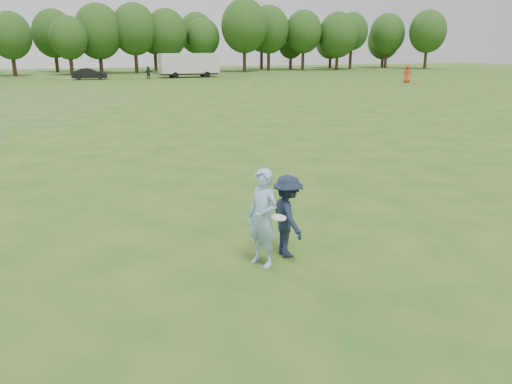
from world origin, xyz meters
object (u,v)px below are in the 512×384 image
Objects in this scene: defender at (288,216)px; cargo_trailer at (189,64)px; player_far_c at (407,74)px; car_f at (89,74)px; player_far_d at (148,73)px; field_cone at (252,81)px; thrower at (263,218)px.

cargo_trailer reaches higher than defender.
player_far_c reaches higher than car_f.
cargo_trailer is (5.86, 1.69, 0.95)m from player_far_d.
defender is at bearing -131.85° from player_far_d.
field_cone is 12.84m from cargo_trailer.
thrower reaches higher than field_cone.
cargo_trailer is at bearing -85.92° from car_f.
field_cone is (17.70, -11.79, -0.57)m from car_f.
defender is at bearing 85.57° from thrower.
player_far_c reaches higher than thrower.
defender is at bearing 99.28° from player_far_c.
cargo_trailer is at bearing 142.50° from thrower.
thrower is 6.21× the size of field_cone.
thrower is 62.30m from cargo_trailer.
car_f is 21.28m from field_cone.
player_far_c is at bearing -26.85° from field_cone.
field_cone is at bearing -68.81° from cargo_trailer.
defender is 0.18× the size of cargo_trailer.
field_cone is at bearing 134.61° from thrower.
player_far_d is at bearing 147.63° from thrower.
thrower is at bearing 98.93° from player_far_c.
defender is 59.25m from player_far_d.
player_far_c is 0.22× the size of cargo_trailer.
player_far_c is 1.22× the size of player_far_d.
field_cone is (-16.21, 8.20, -0.86)m from player_far_c.
car_f is (-33.91, 20.00, -0.29)m from player_far_c.
player_far_d is at bearing -5.14° from defender.
defender is (0.62, 0.22, -0.11)m from thrower.
player_far_c is at bearing -116.81° from car_f.
field_cone is (10.46, -10.19, -0.68)m from player_far_d.
defender is 5.45× the size of field_cone.
player_far_d reaches higher than defender.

